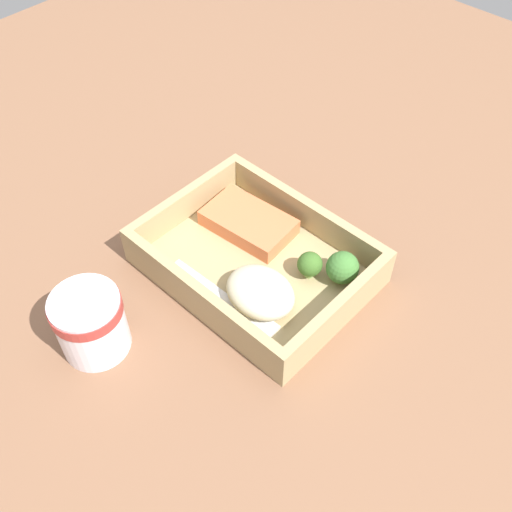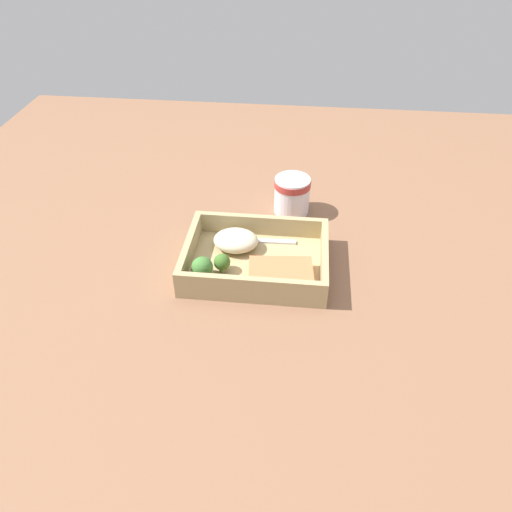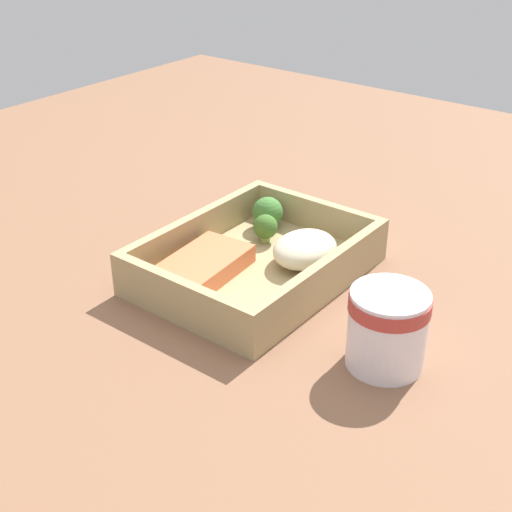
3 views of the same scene
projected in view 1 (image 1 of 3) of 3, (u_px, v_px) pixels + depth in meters
The scene contains 9 objects.
ground_plane at pixel (256, 275), 75.29cm from camera, with size 160.00×160.00×2.00cm, color brown.
takeout_tray at pixel (256, 267), 74.09cm from camera, with size 26.38×19.91×1.20cm, color tan.
tray_rim at pixel (256, 253), 72.09cm from camera, with size 26.38×19.91×4.12cm.
salmon_fillet at pixel (248, 222), 76.82cm from camera, with size 11.40×6.84×2.21cm, color #E47044.
mashed_potatoes at pixel (260, 292), 68.42cm from camera, with size 8.59×6.93×3.70cm, color beige.
broccoli_floret_1 at pixel (342, 268), 70.39cm from camera, with size 3.95×3.95×4.21cm.
broccoli_floret_2 at pixel (310, 265), 70.98cm from camera, with size 3.05×3.05×3.58cm.
fork at pixel (229, 301), 69.58cm from camera, with size 15.85×2.32×0.44cm.
paper_cup at pixel (90, 321), 64.07cm from camera, with size 7.75×7.75×7.98cm.
Camera 1 is at (32.66, -34.87, 57.24)cm, focal length 42.00 mm.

